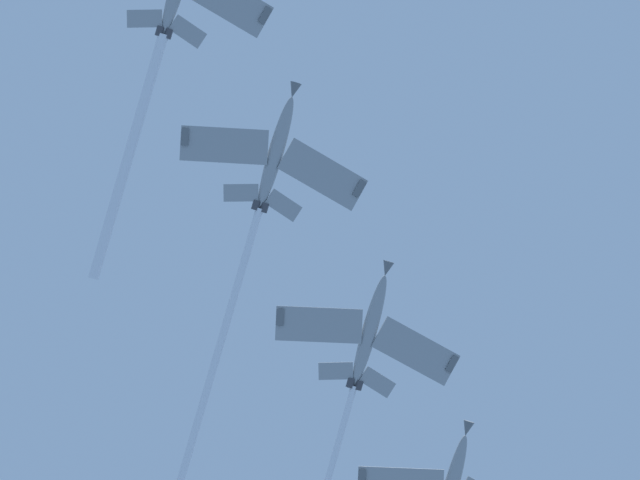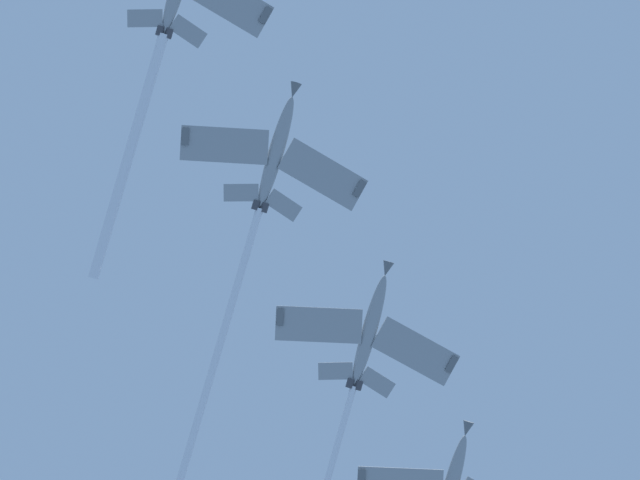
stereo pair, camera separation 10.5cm
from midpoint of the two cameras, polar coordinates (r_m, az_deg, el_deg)
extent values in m
cube|color=gray|center=(151.58, -3.64, 9.32)|extent=(3.62, 9.06, 1.39)
cube|color=#595E60|center=(151.71, -2.17, 8.77)|extent=(1.75, 0.73, 0.71)
cube|color=gray|center=(151.22, -5.20, 8.12)|extent=(2.06, 3.74, 0.75)
cube|color=gray|center=(151.39, -6.87, 8.60)|extent=(3.35, 3.99, 0.75)
cube|color=#595E60|center=(152.70, -6.01, 8.37)|extent=(3.15, 0.89, 3.44)
cylinder|color=#38383D|center=(151.09, -5.95, 8.03)|extent=(1.36, 1.05, 1.09)
cylinder|color=#38383D|center=(151.12, -6.29, 8.12)|extent=(1.36, 1.05, 1.09)
cylinder|color=white|center=(150.37, -7.51, 3.27)|extent=(24.44, 6.62, 9.66)
ellipsoid|color=gray|center=(150.58, -1.75, 3.44)|extent=(11.75, 4.14, 5.58)
cone|color=#595E60|center=(151.21, -1.04, 5.87)|extent=(2.14, 1.59, 1.69)
ellipsoid|color=black|center=(151.35, -1.55, 4.19)|extent=(3.08, 1.62, 1.85)
cube|color=gray|center=(150.84, 0.09, 2.58)|extent=(3.63, 9.07, 1.48)
cube|color=#595E60|center=(151.38, 1.54, 2.02)|extent=(1.74, 0.74, 0.76)
cube|color=gray|center=(150.21, -3.77, 3.72)|extent=(7.11, 9.58, 1.48)
cube|color=#595E60|center=(150.26, -5.31, 4.05)|extent=(1.85, 1.40, 0.76)
cube|color=gray|center=(150.46, -1.46, 1.37)|extent=(2.06, 3.74, 0.80)
cube|color=gray|center=(150.19, -3.12, 1.86)|extent=(3.33, 3.98, 0.80)
cube|color=#595E60|center=(151.71, -2.30, 1.68)|extent=(3.21, 0.89, 3.48)
cylinder|color=#38383D|center=(150.21, -2.21, 1.27)|extent=(1.37, 1.05, 1.11)
cylinder|color=#38383D|center=(150.16, -2.53, 1.37)|extent=(1.37, 1.05, 1.11)
cylinder|color=white|center=(150.50, -4.08, -4.50)|extent=(29.08, 7.32, 12.06)
ellipsoid|color=gray|center=(152.55, 1.92, -3.56)|extent=(11.83, 4.31, 5.23)
cone|color=#595E60|center=(152.28, 2.61, -1.14)|extent=(2.13, 1.61, 1.66)
ellipsoid|color=black|center=(153.03, 2.11, -2.78)|extent=(3.09, 1.66, 1.77)
cube|color=gray|center=(153.39, 3.74, -4.36)|extent=(3.54, 9.03, 1.37)
cube|color=#595E60|center=(154.33, 5.15, -4.85)|extent=(1.75, 0.72, 0.71)
cube|color=gray|center=(151.80, -0.07, -3.33)|extent=(7.23, 9.58, 1.37)
cube|color=#595E60|center=(151.52, -1.59, -3.03)|extent=(1.87, 1.42, 0.71)
cube|color=gray|center=(153.30, 2.23, -5.58)|extent=(2.03, 3.73, 0.74)
cube|color=gray|center=(152.62, 0.59, -5.14)|extent=(3.38, 3.99, 0.74)
cube|color=#595E60|center=(154.30, 1.37, -5.22)|extent=(3.14, 0.92, 3.43)
cylinder|color=#38383D|center=(152.99, 1.50, -5.69)|extent=(1.36, 1.06, 1.08)
cylinder|color=#38383D|center=(152.86, 1.17, -5.61)|extent=(1.36, 1.06, 1.08)
cone|color=#595E60|center=(155.54, 5.74, -7.35)|extent=(2.15, 1.61, 1.70)
ellipsoid|color=black|center=(156.53, 5.24, -8.94)|extent=(3.09, 1.66, 1.85)
cube|color=#595E60|center=(154.46, 1.63, -9.27)|extent=(1.85, 1.41, 0.76)
camera|label=1|loc=(0.05, 89.98, -0.05)|focal=81.91mm
camera|label=2|loc=(0.05, -90.02, 0.05)|focal=81.91mm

